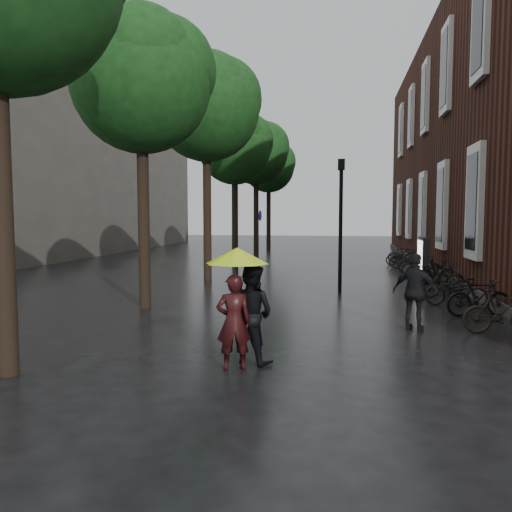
% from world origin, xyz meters
% --- Properties ---
extents(ground, '(120.00, 120.00, 0.00)m').
position_xyz_m(ground, '(0.00, 0.00, 0.00)').
color(ground, black).
extents(bg_building, '(16.00, 30.00, 14.00)m').
position_xyz_m(bg_building, '(-22.00, 28.00, 7.00)').
color(bg_building, '#47423D').
rests_on(bg_building, ground).
extents(street_trees, '(4.33, 34.03, 8.91)m').
position_xyz_m(street_trees, '(-3.99, 15.91, 6.34)').
color(street_trees, black).
rests_on(street_trees, ground).
extents(person_burgundy, '(0.67, 0.53, 1.61)m').
position_xyz_m(person_burgundy, '(-0.47, 1.87, 0.80)').
color(person_burgundy, black).
rests_on(person_burgundy, ground).
extents(person_black, '(1.04, 0.95, 1.74)m').
position_xyz_m(person_black, '(-0.25, 2.31, 0.87)').
color(person_black, black).
rests_on(person_black, ground).
extents(lime_umbrella, '(1.07, 1.07, 1.58)m').
position_xyz_m(lime_umbrella, '(-0.44, 2.03, 1.90)').
color(lime_umbrella, black).
rests_on(lime_umbrella, ground).
extents(pedestrian_walking, '(1.10, 0.80, 1.74)m').
position_xyz_m(pedestrian_walking, '(2.94, 5.33, 0.87)').
color(pedestrian_walking, black).
rests_on(pedestrian_walking, ground).
extents(parked_bicycles, '(1.99, 17.45, 1.02)m').
position_xyz_m(parked_bicycles, '(4.63, 13.75, 0.46)').
color(parked_bicycles, black).
rests_on(parked_bicycles, ground).
extents(ad_lightbox, '(0.27, 1.15, 1.73)m').
position_xyz_m(ad_lightbox, '(4.47, 13.98, 0.87)').
color(ad_lightbox, black).
rests_on(ad_lightbox, ground).
extents(lamp_post, '(0.23, 0.23, 4.44)m').
position_xyz_m(lamp_post, '(1.28, 10.78, 2.70)').
color(lamp_post, black).
rests_on(lamp_post, ground).
extents(cycle_sign, '(0.15, 0.52, 2.85)m').
position_xyz_m(cycle_sign, '(-2.72, 18.54, 1.88)').
color(cycle_sign, '#262628').
rests_on(cycle_sign, ground).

